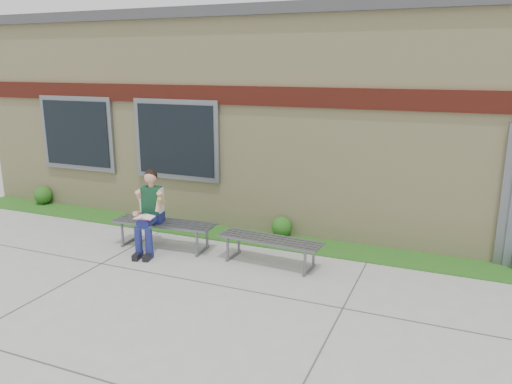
% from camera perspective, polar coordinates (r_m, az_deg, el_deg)
% --- Properties ---
extents(ground, '(80.00, 80.00, 0.00)m').
position_cam_1_polar(ground, '(6.77, 0.39, -13.48)').
color(ground, '#9E9E99').
rests_on(ground, ground).
extents(grass_strip, '(16.00, 0.80, 0.02)m').
position_cam_1_polar(grass_strip, '(9.01, 6.70, -6.17)').
color(grass_strip, '#155015').
rests_on(grass_strip, ground).
extents(school_building, '(16.20, 6.22, 4.20)m').
position_cam_1_polar(school_building, '(11.79, 11.64, 8.97)').
color(school_building, beige).
rests_on(school_building, ground).
extents(bench_left, '(1.86, 0.63, 0.47)m').
position_cam_1_polar(bench_left, '(8.95, -10.45, -4.04)').
color(bench_left, slate).
rests_on(bench_left, ground).
extents(bench_right, '(1.73, 0.60, 0.44)m').
position_cam_1_polar(bench_right, '(8.09, 1.61, -6.01)').
color(bench_right, slate).
rests_on(bench_right, ground).
extents(girl, '(0.55, 0.88, 1.42)m').
position_cam_1_polar(girl, '(8.75, -12.09, -2.00)').
color(girl, navy).
rests_on(girl, ground).
extents(shrub_west, '(0.41, 0.41, 0.41)m').
position_cam_1_polar(shrub_west, '(12.54, -23.16, -0.33)').
color(shrub_west, '#155015').
rests_on(shrub_west, grass_strip).
extents(shrub_mid, '(0.38, 0.38, 0.38)m').
position_cam_1_polar(shrub_mid, '(9.38, 2.95, -3.97)').
color(shrub_mid, '#155015').
rests_on(shrub_mid, grass_strip).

